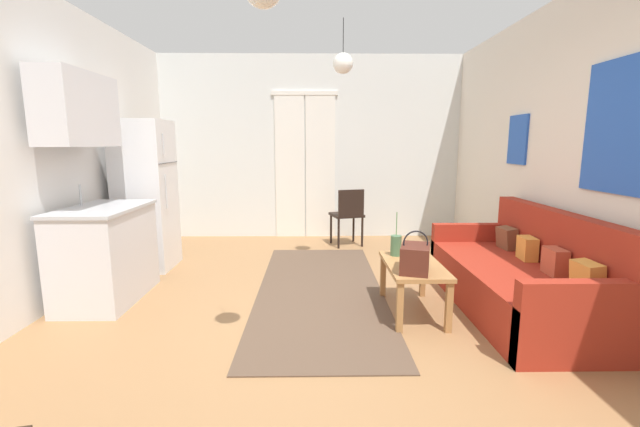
{
  "coord_description": "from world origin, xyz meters",
  "views": [
    {
      "loc": [
        0.04,
        -3.1,
        1.47
      ],
      "look_at": [
        0.11,
        1.27,
        0.73
      ],
      "focal_mm": 23.1,
      "sensor_mm": 36.0,
      "label": 1
    }
  ],
  "objects_px": {
    "couch": "(523,280)",
    "refrigerator": "(146,195)",
    "accent_chair": "(348,213)",
    "handbag": "(415,258)",
    "coffee_table": "(413,271)",
    "pendant_lamp_far": "(343,63)",
    "bamboo_vase": "(396,245)"
  },
  "relations": [
    {
      "from": "coffee_table",
      "to": "pendant_lamp_far",
      "type": "relative_size",
      "value": 1.49
    },
    {
      "from": "handbag",
      "to": "refrigerator",
      "type": "height_order",
      "value": "refrigerator"
    },
    {
      "from": "handbag",
      "to": "refrigerator",
      "type": "distance_m",
      "value": 3.24
    },
    {
      "from": "pendant_lamp_far",
      "to": "bamboo_vase",
      "type": "bearing_deg",
      "value": -66.75
    },
    {
      "from": "bamboo_vase",
      "to": "pendant_lamp_far",
      "type": "xyz_separation_m",
      "value": [
        -0.44,
        1.01,
        1.79
      ]
    },
    {
      "from": "bamboo_vase",
      "to": "pendant_lamp_far",
      "type": "distance_m",
      "value": 2.1
    },
    {
      "from": "bamboo_vase",
      "to": "accent_chair",
      "type": "xyz_separation_m",
      "value": [
        -0.27,
        2.14,
        -0.06
      ]
    },
    {
      "from": "couch",
      "to": "pendant_lamp_far",
      "type": "bearing_deg",
      "value": 140.95
    },
    {
      "from": "couch",
      "to": "coffee_table",
      "type": "distance_m",
      "value": 0.99
    },
    {
      "from": "bamboo_vase",
      "to": "accent_chair",
      "type": "bearing_deg",
      "value": 97.06
    },
    {
      "from": "handbag",
      "to": "pendant_lamp_far",
      "type": "xyz_separation_m",
      "value": [
        -0.49,
        1.49,
        1.78
      ]
    },
    {
      "from": "coffee_table",
      "to": "bamboo_vase",
      "type": "relative_size",
      "value": 2.12
    },
    {
      "from": "handbag",
      "to": "refrigerator",
      "type": "bearing_deg",
      "value": 149.83
    },
    {
      "from": "bamboo_vase",
      "to": "refrigerator",
      "type": "bearing_deg",
      "value": 157.34
    },
    {
      "from": "refrigerator",
      "to": "pendant_lamp_far",
      "type": "xyz_separation_m",
      "value": [
        2.29,
        -0.13,
        1.47
      ]
    },
    {
      "from": "coffee_table",
      "to": "pendant_lamp_far",
      "type": "xyz_separation_m",
      "value": [
        -0.54,
        1.27,
        1.96
      ]
    },
    {
      "from": "coffee_table",
      "to": "accent_chair",
      "type": "xyz_separation_m",
      "value": [
        -0.37,
        2.4,
        0.1
      ]
    },
    {
      "from": "coffee_table",
      "to": "accent_chair",
      "type": "height_order",
      "value": "accent_chair"
    },
    {
      "from": "couch",
      "to": "accent_chair",
      "type": "xyz_separation_m",
      "value": [
        -1.36,
        2.37,
        0.21
      ]
    },
    {
      "from": "refrigerator",
      "to": "accent_chair",
      "type": "bearing_deg",
      "value": 22.21
    },
    {
      "from": "refrigerator",
      "to": "accent_chair",
      "type": "xyz_separation_m",
      "value": [
        2.46,
        1.01,
        -0.39
      ]
    },
    {
      "from": "couch",
      "to": "accent_chair",
      "type": "distance_m",
      "value": 2.74
    },
    {
      "from": "couch",
      "to": "handbag",
      "type": "xyz_separation_m",
      "value": [
        -1.03,
        -0.26,
        0.28
      ]
    },
    {
      "from": "bamboo_vase",
      "to": "pendant_lamp_far",
      "type": "bearing_deg",
      "value": 113.25
    },
    {
      "from": "bamboo_vase",
      "to": "handbag",
      "type": "relative_size",
      "value": 1.1
    },
    {
      "from": "bamboo_vase",
      "to": "handbag",
      "type": "distance_m",
      "value": 0.49
    },
    {
      "from": "couch",
      "to": "refrigerator",
      "type": "xyz_separation_m",
      "value": [
        -3.82,
        1.36,
        0.59
      ]
    },
    {
      "from": "couch",
      "to": "pendant_lamp_far",
      "type": "xyz_separation_m",
      "value": [
        -1.53,
        1.24,
        2.06
      ]
    },
    {
      "from": "accent_chair",
      "to": "couch",
      "type": "bearing_deg",
      "value": 103.68
    },
    {
      "from": "couch",
      "to": "coffee_table",
      "type": "height_order",
      "value": "couch"
    },
    {
      "from": "coffee_table",
      "to": "refrigerator",
      "type": "xyz_separation_m",
      "value": [
        -2.83,
        1.4,
        0.49
      ]
    },
    {
      "from": "accent_chair",
      "to": "pendant_lamp_far",
      "type": "bearing_deg",
      "value": 65.34
    }
  ]
}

